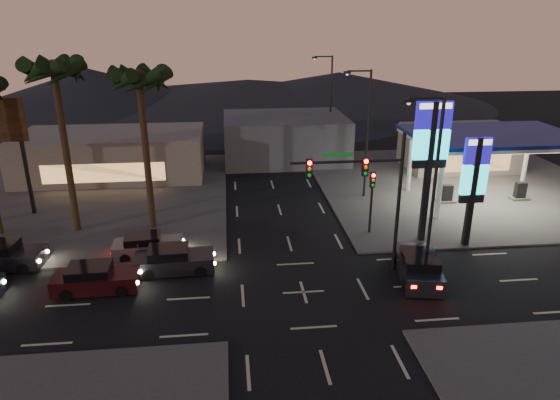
{
  "coord_description": "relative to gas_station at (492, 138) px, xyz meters",
  "views": [
    {
      "loc": [
        -3.67,
        -22.71,
        13.68
      ],
      "look_at": [
        -0.61,
        6.02,
        3.0
      ],
      "focal_mm": 32.0,
      "sensor_mm": 36.0,
      "label": 1
    }
  ],
  "objects": [
    {
      "name": "corner_lot_ne",
      "position": [
        0.0,
        4.0,
        -5.02
      ],
      "size": [
        24.0,
        24.0,
        0.12
      ],
      "primitive_type": "cube",
      "color": "#47443F",
      "rests_on": "ground"
    },
    {
      "name": "car_lane_b_mid",
      "position": [
        -32.89,
        -7.38,
        -4.38
      ],
      "size": [
        4.73,
        2.16,
        1.51
      ],
      "color": "black",
      "rests_on": "ground"
    },
    {
      "name": "palm_a",
      "position": [
        -25.0,
        -2.5,
        4.35
      ],
      "size": [
        4.41,
        4.41,
        10.86
      ],
      "color": "black",
      "rests_on": "ground"
    },
    {
      "name": "pylon_sign_tall",
      "position": [
        -7.5,
        -6.5,
        1.31
      ],
      "size": [
        2.2,
        0.35,
        9.0
      ],
      "color": "black",
      "rests_on": "ground"
    },
    {
      "name": "gas_station",
      "position": [
        0.0,
        0.0,
        0.0
      ],
      "size": [
        12.2,
        8.2,
        5.47
      ],
      "color": "silver",
      "rests_on": "ground"
    },
    {
      "name": "hill_center",
      "position": [
        -16.0,
        48.0,
        -3.08
      ],
      "size": [
        60.0,
        60.0,
        4.0
      ],
      "primitive_type": "cone",
      "color": "black",
      "rests_on": "ground"
    },
    {
      "name": "hill_right",
      "position": [
        -1.0,
        48.0,
        -2.58
      ],
      "size": [
        50.0,
        50.0,
        5.0
      ],
      "primitive_type": "cone",
      "color": "black",
      "rests_on": "ground"
    },
    {
      "name": "streetlight_near",
      "position": [
        -9.21,
        -11.0,
        0.64
      ],
      "size": [
        2.14,
        0.25,
        10.0
      ],
      "color": "black",
      "rests_on": "ground"
    },
    {
      "name": "car_lane_a_front",
      "position": [
        -23.0,
        -8.92,
        -4.39
      ],
      "size": [
        4.62,
        2.1,
        1.48
      ],
      "color": "black",
      "rests_on": "ground"
    },
    {
      "name": "ground",
      "position": [
        -16.0,
        -12.0,
        -5.08
      ],
      "size": [
        140.0,
        140.0,
        0.0
      ],
      "primitive_type": "plane",
      "color": "black",
      "rests_on": "ground"
    },
    {
      "name": "streetlight_far",
      "position": [
        -9.21,
        16.0,
        0.64
      ],
      "size": [
        2.14,
        0.25,
        10.0
      ],
      "color": "black",
      "rests_on": "ground"
    },
    {
      "name": "pedestal_signal",
      "position": [
        -10.5,
        -5.02,
        -2.16
      ],
      "size": [
        0.32,
        0.39,
        4.3
      ],
      "color": "black",
      "rests_on": "ground"
    },
    {
      "name": "suv_station",
      "position": [
        -9.51,
        -11.21,
        -4.35
      ],
      "size": [
        2.75,
        4.97,
        1.57
      ],
      "color": "black",
      "rests_on": "ground"
    },
    {
      "name": "hill_left",
      "position": [
        -41.0,
        48.0,
        -2.08
      ],
      "size": [
        40.0,
        40.0,
        6.0
      ],
      "primitive_type": "cone",
      "color": "black",
      "rests_on": "ground"
    },
    {
      "name": "streetlight_mid",
      "position": [
        -9.21,
        2.0,
        0.64
      ],
      "size": [
        2.14,
        0.25,
        10.0
      ],
      "color": "black",
      "rests_on": "ground"
    },
    {
      "name": "palm_b",
      "position": [
        -30.0,
        -2.5,
        4.89
      ],
      "size": [
        4.41,
        4.41,
        11.46
      ],
      "color": "black",
      "rests_on": "ground"
    },
    {
      "name": "building_far_west",
      "position": [
        -30.0,
        10.0,
        -3.08
      ],
      "size": [
        16.0,
        8.0,
        4.0
      ],
      "primitive_type": "cube",
      "color": "#726B5B",
      "rests_on": "ground"
    },
    {
      "name": "convenience_store",
      "position": [
        2.0,
        9.0,
        -3.08
      ],
      "size": [
        10.0,
        6.0,
        4.0
      ],
      "primitive_type": "cube",
      "color": "#726B5B",
      "rests_on": "ground"
    },
    {
      "name": "pylon_sign_short",
      "position": [
        -5.0,
        -7.5,
        -0.42
      ],
      "size": [
        1.6,
        0.35,
        7.0
      ],
      "color": "black",
      "rests_on": "ground"
    },
    {
      "name": "building_far_mid",
      "position": [
        -14.0,
        14.0,
        -2.88
      ],
      "size": [
        12.0,
        9.0,
        4.4
      ],
      "primitive_type": "cube",
      "color": "#4C4C51",
      "rests_on": "ground"
    },
    {
      "name": "corner_lot_nw",
      "position": [
        -32.0,
        4.0,
        -5.02
      ],
      "size": [
        24.0,
        24.0,
        0.12
      ],
      "primitive_type": "cube",
      "color": "#47443F",
      "rests_on": "ground"
    },
    {
      "name": "traffic_signal_mast",
      "position": [
        -12.24,
        -10.01,
        0.15
      ],
      "size": [
        6.1,
        0.39,
        8.0
      ],
      "color": "black",
      "rests_on": "ground"
    },
    {
      "name": "car_lane_b_front",
      "position": [
        -24.76,
        -6.74,
        -4.44
      ],
      "size": [
        4.34,
        2.04,
        1.38
      ],
      "color": "slate",
      "rests_on": "ground"
    },
    {
      "name": "car_lane_a_mid",
      "position": [
        -26.91,
        -10.62,
        -4.41
      ],
      "size": [
        4.52,
        2.01,
        1.46
      ],
      "color": "black",
      "rests_on": "ground"
    }
  ]
}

